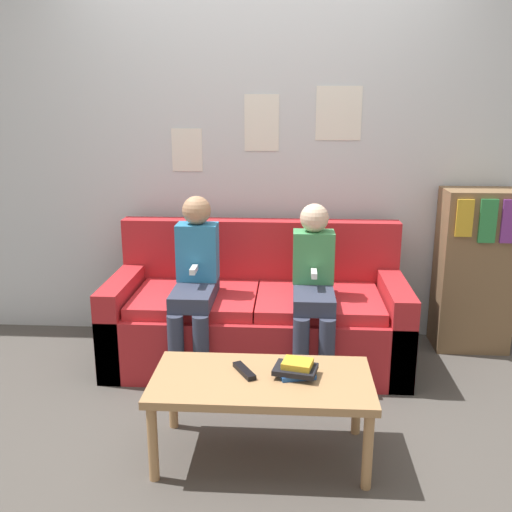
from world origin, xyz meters
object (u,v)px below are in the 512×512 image
person_left (195,278)px  bookshelf (474,270)px  coffee_table (262,387)px  person_right (313,284)px  couch (257,317)px  tv_remote (245,371)px

person_left → bookshelf: 1.80m
coffee_table → person_right: size_ratio=0.97×
person_left → bookshelf: bearing=15.0°
couch → bookshelf: 1.43m
tv_remote → person_right: bearing=37.7°
tv_remote → bookshelf: 1.88m
person_right → tv_remote: 0.88m
coffee_table → person_left: 0.97m
person_left → person_right: (0.69, -0.01, -0.02)m
coffee_table → tv_remote: 0.10m
couch → coffee_table: bearing=-85.5°
person_right → tv_remote: bearing=-112.7°
couch → tv_remote: 1.00m
coffee_table → person_left: bearing=117.4°
person_left → tv_remote: (0.36, -0.80, -0.18)m
tv_remote → person_left: bearing=84.4°
couch → bookshelf: (1.39, 0.28, 0.25)m
couch → person_right: bearing=-30.3°
person_left → person_right: bearing=-0.4°
couch → person_right: size_ratio=1.78×
person_left → tv_remote: bearing=-66.0°
couch → coffee_table: 1.03m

